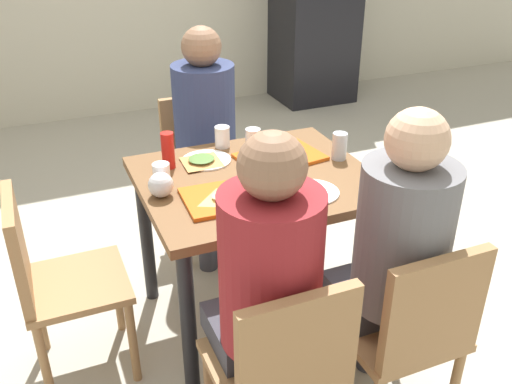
% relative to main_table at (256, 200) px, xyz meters
% --- Properties ---
extents(ground_plane, '(10.00, 10.00, 0.02)m').
position_rel_main_table_xyz_m(ground_plane, '(0.00, 0.00, -0.66)').
color(ground_plane, '#B2AD9E').
extents(main_table, '(0.97, 0.82, 0.76)m').
position_rel_main_table_xyz_m(main_table, '(0.00, 0.00, 0.00)').
color(main_table, brown).
rests_on(main_table, ground_plane).
extents(chair_near_left, '(0.40, 0.40, 0.84)m').
position_rel_main_table_xyz_m(chair_near_left, '(-0.24, -0.79, -0.16)').
color(chair_near_left, '#9E7247').
rests_on(chair_near_left, ground_plane).
extents(chair_near_right, '(0.40, 0.40, 0.84)m').
position_rel_main_table_xyz_m(chair_near_right, '(0.24, -0.79, -0.16)').
color(chair_near_right, '#9E7247').
rests_on(chair_near_right, ground_plane).
extents(chair_far_side, '(0.40, 0.40, 0.84)m').
position_rel_main_table_xyz_m(chair_far_side, '(0.00, 0.79, -0.16)').
color(chair_far_side, '#9E7247').
rests_on(chair_far_side, ground_plane).
extents(chair_left_end, '(0.40, 0.40, 0.84)m').
position_rel_main_table_xyz_m(chair_left_end, '(-0.87, 0.00, -0.16)').
color(chair_left_end, '#9E7247').
rests_on(chair_left_end, ground_plane).
extents(person_in_red, '(0.32, 0.42, 1.25)m').
position_rel_main_table_xyz_m(person_in_red, '(-0.24, -0.65, 0.09)').
color(person_in_red, '#383842').
rests_on(person_in_red, ground_plane).
extents(person_in_brown_jacket, '(0.32, 0.42, 1.25)m').
position_rel_main_table_xyz_m(person_in_brown_jacket, '(0.24, -0.65, 0.09)').
color(person_in_brown_jacket, '#383842').
rests_on(person_in_brown_jacket, ground_plane).
extents(person_far_side, '(0.32, 0.42, 1.25)m').
position_rel_main_table_xyz_m(person_far_side, '(-0.00, 0.65, 0.09)').
color(person_far_side, '#383842').
rests_on(person_far_side, ground_plane).
extents(tray_red_near, '(0.37, 0.27, 0.02)m').
position_rel_main_table_xyz_m(tray_red_near, '(-0.17, -0.14, 0.12)').
color(tray_red_near, '#D85914').
rests_on(tray_red_near, main_table).
extents(tray_red_far, '(0.39, 0.31, 0.02)m').
position_rel_main_table_xyz_m(tray_red_far, '(0.17, 0.12, 0.12)').
color(tray_red_far, '#D85914').
rests_on(tray_red_far, main_table).
extents(paper_plate_center, '(0.22, 0.22, 0.01)m').
position_rel_main_table_xyz_m(paper_plate_center, '(-0.15, 0.23, 0.12)').
color(paper_plate_center, white).
rests_on(paper_plate_center, main_table).
extents(paper_plate_near_edge, '(0.22, 0.22, 0.01)m').
position_rel_main_table_xyz_m(paper_plate_near_edge, '(0.15, -0.23, 0.12)').
color(paper_plate_near_edge, white).
rests_on(paper_plate_near_edge, main_table).
extents(pizza_slice_a, '(0.20, 0.16, 0.02)m').
position_rel_main_table_xyz_m(pizza_slice_a, '(-0.19, -0.16, 0.14)').
color(pizza_slice_a, '#DBAD60').
rests_on(pizza_slice_a, tray_red_near).
extents(pizza_slice_b, '(0.22, 0.23, 0.02)m').
position_rel_main_table_xyz_m(pizza_slice_b, '(0.14, 0.15, 0.14)').
color(pizza_slice_b, tan).
rests_on(pizza_slice_b, tray_red_far).
extents(pizza_slice_c, '(0.24, 0.24, 0.02)m').
position_rel_main_table_xyz_m(pizza_slice_c, '(-0.17, 0.21, 0.13)').
color(pizza_slice_c, '#C68C47').
rests_on(pizza_slice_c, paper_plate_center).
extents(plastic_cup_a, '(0.07, 0.07, 0.10)m').
position_rel_main_table_xyz_m(plastic_cup_a, '(-0.02, 0.35, 0.16)').
color(plastic_cup_a, white).
rests_on(plastic_cup_a, main_table).
extents(plastic_cup_b, '(0.07, 0.07, 0.10)m').
position_rel_main_table_xyz_m(plastic_cup_b, '(0.02, -0.35, 0.16)').
color(plastic_cup_b, white).
rests_on(plastic_cup_b, main_table).
extents(plastic_cup_c, '(0.07, 0.07, 0.10)m').
position_rel_main_table_xyz_m(plastic_cup_c, '(-0.39, 0.06, 0.16)').
color(plastic_cup_c, white).
rests_on(plastic_cup_c, main_table).
extents(plastic_cup_d, '(0.07, 0.07, 0.10)m').
position_rel_main_table_xyz_m(plastic_cup_d, '(0.10, 0.27, 0.16)').
color(plastic_cup_d, white).
rests_on(plastic_cup_d, main_table).
extents(soda_can, '(0.07, 0.07, 0.12)m').
position_rel_main_table_xyz_m(soda_can, '(0.41, 0.02, 0.17)').
color(soda_can, '#B7BCC6').
rests_on(soda_can, main_table).
extents(condiment_bottle, '(0.06, 0.06, 0.16)m').
position_rel_main_table_xyz_m(condiment_bottle, '(-0.31, 0.23, 0.19)').
color(condiment_bottle, red).
rests_on(condiment_bottle, main_table).
extents(foil_bundle, '(0.10, 0.10, 0.10)m').
position_rel_main_table_xyz_m(foil_bundle, '(-0.41, -0.02, 0.16)').
color(foil_bundle, silver).
rests_on(foil_bundle, main_table).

